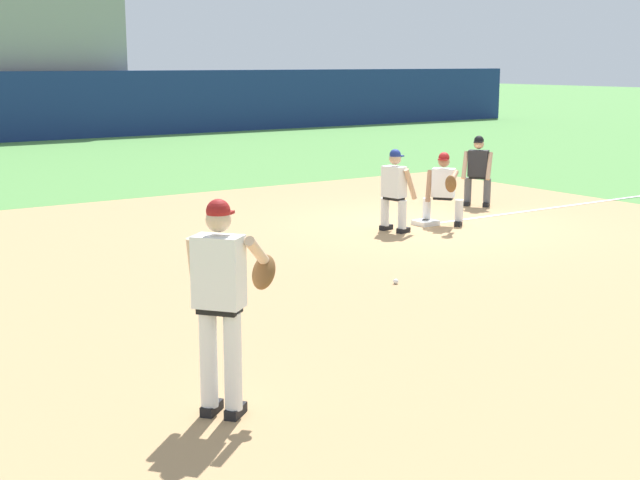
% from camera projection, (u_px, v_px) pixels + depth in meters
% --- Properties ---
extents(ground_plane, '(160.00, 160.00, 0.00)m').
position_uv_depth(ground_plane, '(425.00, 225.00, 16.35)').
color(ground_plane, '#518942').
extents(infield_dirt_patch, '(18.00, 18.00, 0.01)m').
position_uv_depth(infield_dirt_patch, '(361.00, 285.00, 11.94)').
color(infield_dirt_patch, tan).
rests_on(infield_dirt_patch, ground).
extents(first_base_bag, '(0.38, 0.38, 0.09)m').
position_uv_depth(first_base_bag, '(425.00, 223.00, 16.34)').
color(first_base_bag, white).
rests_on(first_base_bag, ground).
extents(baseball, '(0.07, 0.07, 0.07)m').
position_uv_depth(baseball, '(396.00, 282.00, 12.00)').
color(baseball, white).
rests_on(baseball, ground).
extents(pitcher, '(0.85, 0.57, 1.86)m').
position_uv_depth(pitcher, '(223.00, 294.00, 7.36)').
color(pitcher, black).
rests_on(pitcher, ground).
extents(first_baseman, '(0.79, 1.06, 1.34)m').
position_uv_depth(first_baseman, '(444.00, 186.00, 16.18)').
color(first_baseman, black).
rests_on(first_baseman, ground).
extents(baserunner, '(0.51, 0.64, 1.46)m').
position_uv_depth(baserunner, '(395.00, 187.00, 15.57)').
color(baserunner, black).
rests_on(baserunner, ground).
extents(umpire, '(0.65, 0.68, 1.46)m').
position_uv_depth(umpire, '(478.00, 168.00, 18.37)').
color(umpire, black).
rests_on(umpire, ground).
extents(outfield_wall, '(48.00, 0.50, 2.60)m').
position_uv_depth(outfield_wall, '(45.00, 106.00, 33.90)').
color(outfield_wall, navy).
rests_on(outfield_wall, ground).
extents(stadium_seating_block, '(7.44, 5.90, 6.00)m').
position_uv_depth(stadium_seating_block, '(14.00, 60.00, 36.59)').
color(stadium_seating_block, gray).
rests_on(stadium_seating_block, ground).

